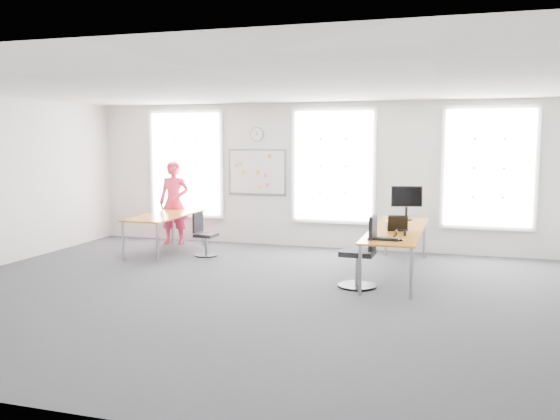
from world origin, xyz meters
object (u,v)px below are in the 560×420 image
(keyboard, at_px, (384,239))
(desk_left, at_px, (165,218))
(monitor, at_px, (407,200))
(chair_right, at_px, (362,256))
(headphones, at_px, (400,233))
(desk_right, at_px, (397,232))
(chair_left, at_px, (204,237))
(person, at_px, (174,203))

(keyboard, bearing_deg, desk_left, 163.09)
(desk_left, distance_m, monitor, 4.71)
(chair_right, bearing_deg, monitor, 169.06)
(desk_left, distance_m, keyboard, 4.89)
(headphones, bearing_deg, desk_right, 111.31)
(desk_right, xyz_separation_m, monitor, (0.05, 1.13, 0.43))
(headphones, bearing_deg, desk_left, 175.75)
(desk_left, height_order, keyboard, keyboard)
(chair_right, distance_m, chair_left, 3.67)
(desk_left, relative_size, keyboard, 4.49)
(person, height_order, monitor, person)
(monitor, bearing_deg, person, 160.72)
(desk_right, relative_size, headphones, 18.31)
(desk_left, distance_m, chair_left, 0.95)
(desk_left, relative_size, headphones, 12.08)
(desk_left, xyz_separation_m, monitor, (4.66, 0.49, 0.45))
(desk_right, height_order, person, person)
(keyboard, bearing_deg, headphones, 72.93)
(chair_right, bearing_deg, desk_left, -111.02)
(desk_right, height_order, desk_left, desk_right)
(desk_left, bearing_deg, chair_left, -8.12)
(chair_left, xyz_separation_m, keyboard, (3.66, -1.68, 0.41))
(chair_left, relative_size, person, 0.47)
(chair_right, xyz_separation_m, person, (-4.48, 2.62, 0.41))
(desk_left, relative_size, person, 1.16)
(chair_left, xyz_separation_m, headphones, (3.85, -1.20, 0.44))
(chair_right, height_order, monitor, monitor)
(chair_left, height_order, headphones, headphones)
(keyboard, distance_m, headphones, 0.52)
(keyboard, bearing_deg, chair_left, 160.11)
(chair_right, bearing_deg, chair_left, -114.35)
(desk_left, bearing_deg, chair_right, -21.88)
(person, xyz_separation_m, headphones, (5.01, -2.26, -0.08))
(chair_right, xyz_separation_m, keyboard, (0.34, -0.12, 0.29))
(keyboard, bearing_deg, monitor, 91.81)
(keyboard, relative_size, headphones, 2.69)
(chair_left, bearing_deg, desk_left, 84.25)
(desk_right, distance_m, desk_left, 4.66)
(keyboard, relative_size, monitor, 0.74)
(headphones, bearing_deg, chair_left, 174.09)
(desk_left, xyz_separation_m, person, (-0.28, 0.93, 0.20))
(monitor, bearing_deg, headphones, -101.87)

